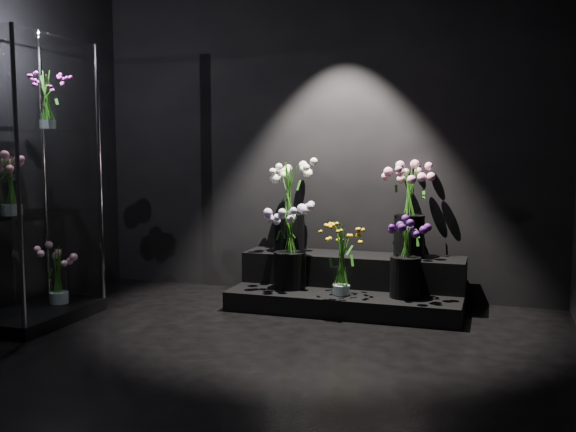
% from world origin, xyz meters
% --- Properties ---
extents(floor, '(4.00, 4.00, 0.00)m').
position_xyz_m(floor, '(0.00, 0.00, 0.00)').
color(floor, black).
rests_on(floor, ground).
extents(wall_back, '(4.00, 0.00, 4.00)m').
position_xyz_m(wall_back, '(0.00, 2.00, 1.40)').
color(wall_back, black).
rests_on(wall_back, floor).
extents(display_riser, '(1.78, 0.79, 0.40)m').
position_xyz_m(display_riser, '(0.34, 1.65, 0.16)').
color(display_riser, black).
rests_on(display_riser, floor).
extents(display_case, '(0.55, 0.92, 2.02)m').
position_xyz_m(display_case, '(-1.71, 0.48, 1.01)').
color(display_case, black).
rests_on(display_case, floor).
extents(bouquet_orange_bells, '(0.35, 0.35, 0.56)m').
position_xyz_m(bouquet_orange_bells, '(0.34, 1.36, 0.43)').
color(bouquet_orange_bells, white).
rests_on(bouquet_orange_bells, display_riser).
extents(bouquet_lilac, '(0.46, 0.46, 0.66)m').
position_xyz_m(bouquet_lilac, '(-0.10, 1.46, 0.53)').
color(bouquet_lilac, black).
rests_on(bouquet_lilac, display_riser).
extents(bouquet_purple, '(0.37, 0.37, 0.61)m').
position_xyz_m(bouquet_purple, '(0.81, 1.43, 0.50)').
color(bouquet_purple, black).
rests_on(bouquet_purple, display_riser).
extents(bouquet_cream_roses, '(0.42, 0.42, 0.74)m').
position_xyz_m(bouquet_cream_roses, '(-0.20, 1.73, 0.82)').
color(bouquet_cream_roses, black).
rests_on(bouquet_cream_roses, display_riser).
extents(bouquet_pink_roses, '(0.50, 0.50, 0.76)m').
position_xyz_m(bouquet_pink_roses, '(0.79, 1.79, 0.84)').
color(bouquet_pink_roses, black).
rests_on(bouquet_pink_roses, display_riser).
extents(bouquet_case_pink, '(0.30, 0.30, 0.43)m').
position_xyz_m(bouquet_case_pink, '(-1.74, 0.30, 1.01)').
color(bouquet_case_pink, white).
rests_on(bouquet_case_pink, display_case).
extents(bouquet_case_magenta, '(0.29, 0.29, 0.40)m').
position_xyz_m(bouquet_case_magenta, '(-1.65, 0.59, 1.59)').
color(bouquet_case_magenta, white).
rests_on(bouquet_case_magenta, display_case).
extents(bouquet_case_base_pink, '(0.40, 0.40, 0.42)m').
position_xyz_m(bouquet_case_base_pink, '(-1.66, 0.66, 0.32)').
color(bouquet_case_base_pink, white).
rests_on(bouquet_case_base_pink, display_case).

